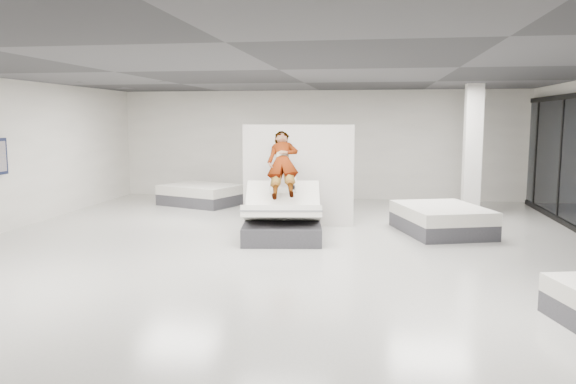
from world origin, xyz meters
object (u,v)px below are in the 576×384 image
object	(u,v)px
person	(283,174)
flat_bed_left_far	(202,195)
hero_bed	(282,219)
flat_bed_right_far	(441,219)
remote	(293,187)
divider_panel	(298,175)
column	(472,151)

from	to	relation	value
person	flat_bed_left_far	distance (m)	4.79
hero_bed	flat_bed_left_far	xyz separation A→B (m)	(-2.94, 4.00, -0.11)
flat_bed_right_far	flat_bed_left_far	world-z (taller)	flat_bed_right_far
remote	divider_panel	distance (m)	1.41
remote	flat_bed_left_far	distance (m)	5.16
remote	divider_panel	size ratio (longest dim) A/B	0.06
column	flat_bed_left_far	bearing A→B (deg)	174.40
flat_bed_left_far	hero_bed	bearing A→B (deg)	-53.68
divider_panel	hero_bed	bearing A→B (deg)	-97.05
remote	column	size ratio (longest dim) A/B	0.04
remote	person	bearing A→B (deg)	122.15
column	flat_bed_right_far	bearing A→B (deg)	-112.23
person	remote	bearing A→B (deg)	-57.85
hero_bed	person	xyz separation A→B (m)	(-0.04, 0.31, 0.86)
flat_bed_left_far	remote	bearing A→B (deg)	-51.71
divider_panel	flat_bed_right_far	bearing A→B (deg)	-9.47
remote	flat_bed_right_far	distance (m)	3.22
person	column	distance (m)	5.16
divider_panel	flat_bed_left_far	world-z (taller)	divider_panel
person	divider_panel	size ratio (longest dim) A/B	0.72
hero_bed	remote	xyz separation A→B (m)	(0.22, -0.01, 0.64)
hero_bed	flat_bed_left_far	size ratio (longest dim) A/B	0.90
hero_bed	column	distance (m)	5.43
flat_bed_left_far	column	bearing A→B (deg)	-5.60
person	hero_bed	bearing A→B (deg)	-90.00
remote	divider_panel	world-z (taller)	divider_panel
person	flat_bed_right_far	bearing A→B (deg)	3.95
flat_bed_right_far	person	bearing A→B (deg)	-168.09
divider_panel	flat_bed_right_far	world-z (taller)	divider_panel
divider_panel	column	xyz separation A→B (m)	(4.02, 1.91, 0.48)
flat_bed_right_far	divider_panel	bearing A→B (deg)	172.59
person	flat_bed_right_far	size ratio (longest dim) A/B	0.73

